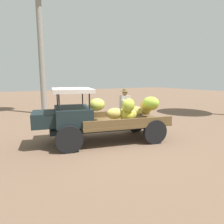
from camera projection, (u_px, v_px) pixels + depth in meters
ground_plane at (102, 141)px, 7.02m from camera, size 60.00×60.00×0.00m
truck at (100, 116)px, 6.86m from camera, size 4.65×2.55×1.85m
farmer at (125, 106)px, 8.73m from camera, size 0.52×0.48×1.72m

